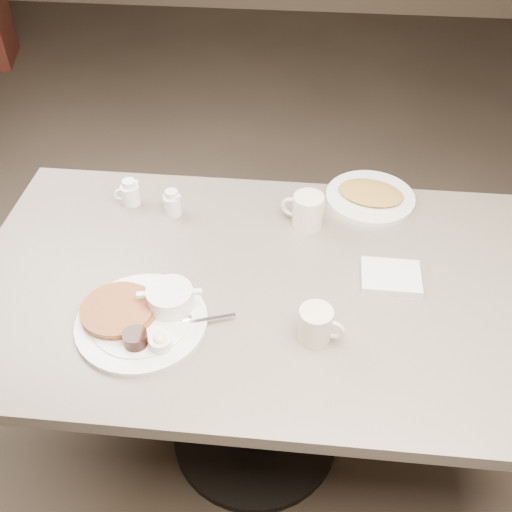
# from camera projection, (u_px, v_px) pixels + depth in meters

# --- Properties ---
(room) EXTENTS (7.04, 8.04, 2.84)m
(room) POSITION_uv_depth(u_px,v_px,m) (255.00, 32.00, 1.08)
(room) COLOR #4C3F33
(room) RESTS_ON ground
(diner_table) EXTENTS (1.50, 0.90, 0.75)m
(diner_table) POSITION_uv_depth(u_px,v_px,m) (255.00, 324.00, 1.64)
(diner_table) COLOR slate
(diner_table) RESTS_ON ground
(main_plate) EXTENTS (0.41, 0.37, 0.07)m
(main_plate) POSITION_uv_depth(u_px,v_px,m) (144.00, 315.00, 1.41)
(main_plate) COLOR white
(main_plate) RESTS_ON diner_table
(coffee_mug_near) EXTENTS (0.12, 0.10, 0.09)m
(coffee_mug_near) POSITION_uv_depth(u_px,v_px,m) (316.00, 324.00, 1.35)
(coffee_mug_near) COLOR beige
(coffee_mug_near) RESTS_ON diner_table
(napkin) EXTENTS (0.15, 0.12, 0.02)m
(napkin) POSITION_uv_depth(u_px,v_px,m) (391.00, 277.00, 1.52)
(napkin) COLOR silver
(napkin) RESTS_ON diner_table
(coffee_mug_far) EXTENTS (0.13, 0.11, 0.10)m
(coffee_mug_far) POSITION_uv_depth(u_px,v_px,m) (307.00, 211.00, 1.66)
(coffee_mug_far) COLOR #EAE5C6
(coffee_mug_far) RESTS_ON diner_table
(creamer_left) EXTENTS (0.08, 0.06, 0.08)m
(creamer_left) POSITION_uv_depth(u_px,v_px,m) (130.00, 193.00, 1.74)
(creamer_left) COLOR white
(creamer_left) RESTS_ON diner_table
(creamer_right) EXTENTS (0.07, 0.05, 0.08)m
(creamer_right) POSITION_uv_depth(u_px,v_px,m) (172.00, 203.00, 1.71)
(creamer_right) COLOR white
(creamer_right) RESTS_ON diner_table
(hash_plate) EXTENTS (0.33, 0.33, 0.04)m
(hash_plate) POSITION_uv_depth(u_px,v_px,m) (370.00, 196.00, 1.77)
(hash_plate) COLOR silver
(hash_plate) RESTS_ON diner_table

